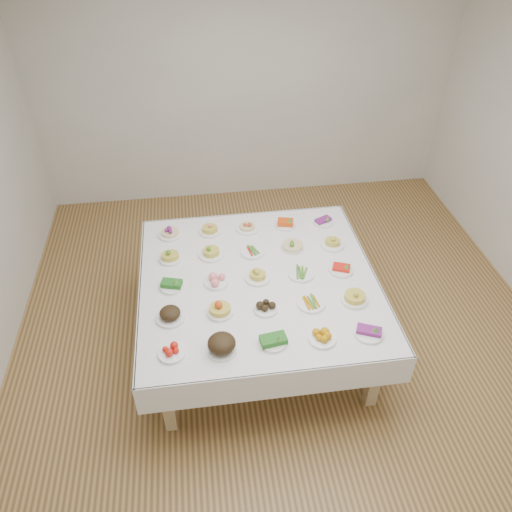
{
  "coord_description": "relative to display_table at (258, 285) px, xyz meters",
  "views": [
    {
      "loc": [
        -0.7,
        -3.27,
        3.55
      ],
      "look_at": [
        -0.24,
        0.01,
        0.88
      ],
      "focal_mm": 35.0,
      "sensor_mm": 36.0,
      "label": 1
    }
  ],
  "objects": [
    {
      "name": "dish_1",
      "position": [
        -0.37,
        -0.74,
        0.14
      ],
      "size": [
        0.22,
        0.22,
        0.14
      ],
      "color": "white",
      "rests_on": "display_table"
    },
    {
      "name": "dish_22",
      "position": [
        -0.0,
        0.72,
        0.12
      ],
      "size": [
        0.21,
        0.21,
        0.11
      ],
      "color": "white",
      "rests_on": "display_table"
    },
    {
      "name": "dish_14",
      "position": [
        0.72,
        0.01,
        0.11
      ],
      "size": [
        0.21,
        0.21,
        0.1
      ],
      "color": "white",
      "rests_on": "display_table"
    },
    {
      "name": "dish_5",
      "position": [
        -0.74,
        -0.37,
        0.13
      ],
      "size": [
        0.22,
        0.22,
        0.13
      ],
      "color": "white",
      "rests_on": "display_table"
    },
    {
      "name": "dish_3",
      "position": [
        0.37,
        -0.74,
        0.11
      ],
      "size": [
        0.2,
        0.2,
        0.09
      ],
      "color": "white",
      "rests_on": "display_table"
    },
    {
      "name": "dish_10",
      "position": [
        -0.73,
        -0.01,
        0.11
      ],
      "size": [
        0.2,
        0.2,
        0.09
      ],
      "color": "white",
      "rests_on": "display_table"
    },
    {
      "name": "dish_0",
      "position": [
        -0.73,
        -0.72,
        0.1
      ],
      "size": [
        0.19,
        0.19,
        0.08
      ],
      "color": "white",
      "rests_on": "display_table"
    },
    {
      "name": "dish_12",
      "position": [
        -0.01,
        0.0,
        0.12
      ],
      "size": [
        0.21,
        0.21,
        0.12
      ],
      "color": "white",
      "rests_on": "display_table"
    },
    {
      "name": "dish_11",
      "position": [
        -0.36,
        -0.01,
        0.11
      ],
      "size": [
        0.2,
        0.2,
        0.09
      ],
      "color": "white",
      "rests_on": "display_table"
    },
    {
      "name": "dish_7",
      "position": [
        0.0,
        -0.37,
        0.11
      ],
      "size": [
        0.19,
        0.19,
        0.09
      ],
      "color": "white",
      "rests_on": "display_table"
    },
    {
      "name": "dish_20",
      "position": [
        -0.73,
        0.73,
        0.13
      ],
      "size": [
        0.22,
        0.22,
        0.12
      ],
      "color": "white",
      "rests_on": "display_table"
    },
    {
      "name": "dish_4",
      "position": [
        0.73,
        -0.73,
        0.11
      ],
      "size": [
        0.22,
        0.22,
        0.1
      ],
      "color": "white",
      "rests_on": "display_table"
    },
    {
      "name": "display_table",
      "position": [
        0.0,
        0.0,
        0.0
      ],
      "size": [
        2.01,
        2.01,
        0.75
      ],
      "color": "white",
      "rests_on": "ground"
    },
    {
      "name": "dish_21",
      "position": [
        -0.36,
        0.72,
        0.12
      ],
      "size": [
        0.2,
        0.2,
        0.11
      ],
      "color": "white",
      "rests_on": "display_table"
    },
    {
      "name": "dish_9",
      "position": [
        0.73,
        -0.37,
        0.12
      ],
      "size": [
        0.22,
        0.22,
        0.12
      ],
      "color": "white",
      "rests_on": "display_table"
    },
    {
      "name": "dish_8",
      "position": [
        0.37,
        -0.36,
        0.09
      ],
      "size": [
        0.22,
        0.22,
        0.05
      ],
      "color": "white",
      "rests_on": "display_table"
    },
    {
      "name": "dish_19",
      "position": [
        0.74,
        0.36,
        0.12
      ],
      "size": [
        0.21,
        0.21,
        0.11
      ],
      "color": "white",
      "rests_on": "display_table"
    },
    {
      "name": "room_envelope",
      "position": [
        0.24,
        0.14,
        1.15
      ],
      "size": [
        5.02,
        5.02,
        2.81
      ],
      "color": "#A67B45",
      "rests_on": "ground"
    },
    {
      "name": "dish_15",
      "position": [
        -0.74,
        0.36,
        0.13
      ],
      "size": [
        0.2,
        0.2,
        0.12
      ],
      "color": "white",
      "rests_on": "display_table"
    },
    {
      "name": "dish_16",
      "position": [
        -0.37,
        0.37,
        0.12
      ],
      "size": [
        0.22,
        0.22,
        0.12
      ],
      "color": "white",
      "rests_on": "display_table"
    },
    {
      "name": "dish_13",
      "position": [
        0.37,
        -0.0,
        0.09
      ],
      "size": [
        0.21,
        0.21,
        0.05
      ],
      "color": "white",
      "rests_on": "display_table"
    },
    {
      "name": "dish_17",
      "position": [
        -0.0,
        0.36,
        0.09
      ],
      "size": [
        0.21,
        0.21,
        0.05
      ],
      "color": "white",
      "rests_on": "display_table"
    },
    {
      "name": "dish_18",
      "position": [
        0.37,
        0.37,
        0.13
      ],
      "size": [
        0.21,
        0.21,
        0.12
      ],
      "color": "white",
      "rests_on": "display_table"
    },
    {
      "name": "dish_6",
      "position": [
        -0.36,
        -0.36,
        0.13
      ],
      "size": [
        0.2,
        0.2,
        0.13
      ],
      "color": "white",
      "rests_on": "display_table"
    },
    {
      "name": "dish_24",
      "position": [
        0.74,
        0.73,
        0.1
      ],
      "size": [
        0.19,
        0.19,
        0.08
      ],
      "color": "white",
      "rests_on": "display_table"
    },
    {
      "name": "dish_2",
      "position": [
        0.0,
        -0.72,
        0.11
      ],
      "size": [
        0.19,
        0.19,
        0.1
      ],
      "color": "white",
      "rests_on": "display_table"
    },
    {
      "name": "dish_23",
      "position": [
        0.37,
        0.73,
        0.11
      ],
      "size": [
        0.19,
        0.19,
        0.09
      ],
      "color": "white",
      "rests_on": "display_table"
    }
  ]
}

